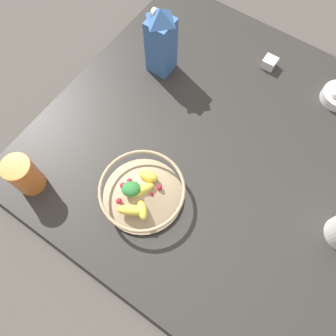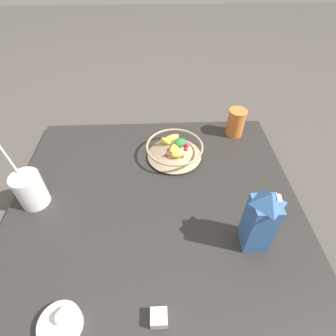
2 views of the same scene
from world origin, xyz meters
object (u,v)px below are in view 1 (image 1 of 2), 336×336
object	(u,v)px
fruit_bowl	(142,192)
spice_jar	(269,63)
milk_carton	(161,41)
drinking_cup	(24,175)

from	to	relation	value
fruit_bowl	spice_jar	bearing A→B (deg)	173.00
fruit_bowl	milk_carton	distance (m)	0.49
fruit_bowl	spice_jar	size ratio (longest dim) A/B	5.49
drinking_cup	spice_jar	world-z (taller)	drinking_cup
milk_carton	spice_jar	world-z (taller)	milk_carton
milk_carton	spice_jar	size ratio (longest dim) A/B	5.52
spice_jar	fruit_bowl	bearing A→B (deg)	-7.00
milk_carton	spice_jar	bearing A→B (deg)	125.38
fruit_bowl	milk_carton	world-z (taller)	milk_carton
drinking_cup	spice_jar	xyz separation A→B (m)	(-0.80, 0.38, -0.05)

